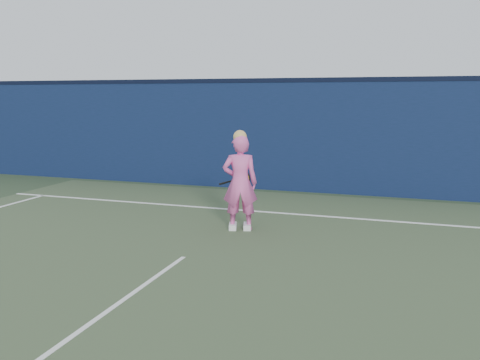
% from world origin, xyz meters
% --- Properties ---
extents(ground, '(80.00, 80.00, 0.00)m').
position_xyz_m(ground, '(0.00, 0.00, 0.00)').
color(ground, '#2B4027').
rests_on(ground, ground).
extents(backstop_wall, '(24.00, 0.40, 2.50)m').
position_xyz_m(backstop_wall, '(0.00, 6.50, 1.25)').
color(backstop_wall, '#0D1C39').
rests_on(backstop_wall, ground).
extents(wall_cap, '(24.00, 0.42, 0.10)m').
position_xyz_m(wall_cap, '(0.00, 6.50, 2.55)').
color(wall_cap, black).
rests_on(wall_cap, backstop_wall).
extents(player, '(0.66, 0.53, 1.65)m').
position_xyz_m(player, '(0.26, 2.67, 0.80)').
color(player, pink).
rests_on(player, ground).
extents(racket, '(0.56, 0.17, 0.30)m').
position_xyz_m(racket, '(0.14, 3.07, 0.78)').
color(racket, black).
rests_on(racket, ground).
extents(court_lines, '(11.00, 12.04, 0.01)m').
position_xyz_m(court_lines, '(0.00, -0.33, 0.01)').
color(court_lines, white).
rests_on(court_lines, court_surface).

